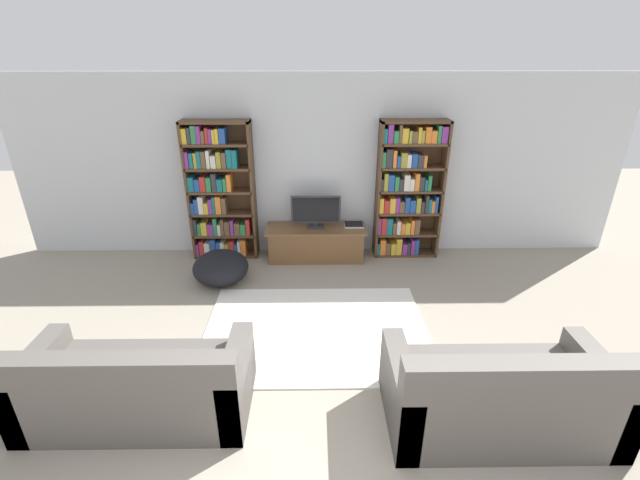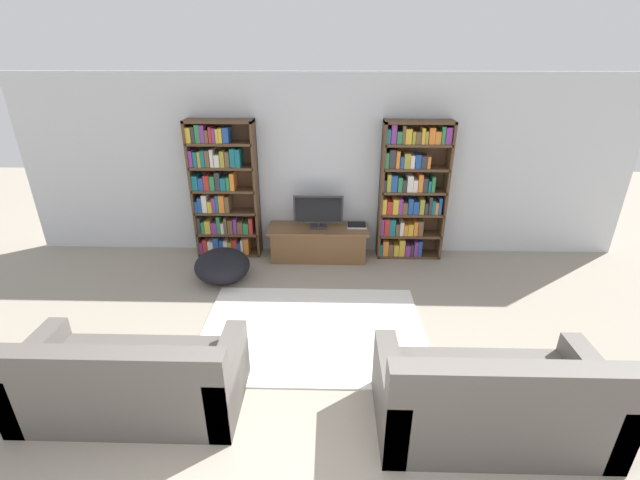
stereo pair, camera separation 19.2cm
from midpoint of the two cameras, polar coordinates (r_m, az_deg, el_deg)
The scene contains 10 objects.
wall_back at distance 6.27m, azimuth 1.38°, elevation 9.66°, with size 8.80×0.06×2.60m.
bookshelf_left at distance 6.36m, azimuth -12.05°, elevation 6.25°, with size 0.94×0.30×2.00m.
bookshelf_right at distance 6.30m, azimuth 12.77°, elevation 6.35°, with size 0.94×0.30×2.00m.
tv_stand at distance 6.33m, azimuth 0.66°, elevation -0.35°, with size 1.45×0.51×0.49m.
television at distance 6.14m, azimuth 0.68°, elevation 3.87°, with size 0.71×0.16×0.48m.
laptop at distance 6.31m, azimuth 5.77°, elevation 1.97°, with size 0.28×0.24×0.03m.
area_rug at distance 4.86m, azimuth 0.15°, elevation -11.98°, with size 2.45×1.78×0.02m.
couch_left_sectional at distance 4.12m, azimuth -22.65°, elevation -17.03°, with size 1.85×0.86×0.83m.
couch_right_sofa at distance 3.93m, azimuth 23.30°, elevation -19.24°, with size 1.80×0.92×0.92m.
beanbag_ottoman at distance 5.86m, azimuth -11.99°, elevation -3.37°, with size 0.73×0.73×0.43m, color black.
Camera 2 is at (0.11, -1.84, 2.88)m, focal length 24.00 mm.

